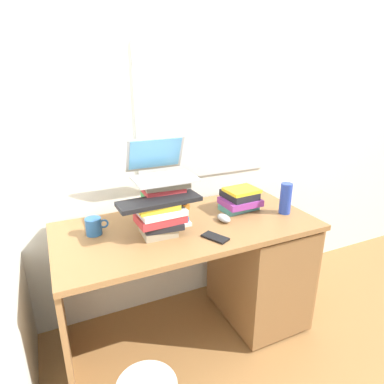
# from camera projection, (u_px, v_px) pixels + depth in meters

# --- Properties ---
(ground_plane) EXTENTS (6.00, 6.00, 0.00)m
(ground_plane) POSITION_uv_depth(u_px,v_px,m) (188.00, 330.00, 2.06)
(ground_plane) COLOR olive
(wall_back) EXTENTS (6.00, 0.06, 2.60)m
(wall_back) POSITION_uv_depth(u_px,v_px,m) (161.00, 112.00, 1.95)
(wall_back) COLOR silver
(wall_back) RESTS_ON ground
(desk) EXTENTS (1.42, 0.68, 0.73)m
(desk) POSITION_uv_depth(u_px,v_px,m) (243.00, 264.00, 2.05)
(desk) COLOR olive
(desk) RESTS_ON ground
(book_stack_tall) EXTENTS (0.26, 0.19, 0.25)m
(book_stack_tall) POSITION_uv_depth(u_px,v_px,m) (165.00, 202.00, 1.78)
(book_stack_tall) COLOR white
(book_stack_tall) RESTS_ON desk
(book_stack_keyboard_riser) EXTENTS (0.25, 0.18, 0.17)m
(book_stack_keyboard_riser) POSITION_uv_depth(u_px,v_px,m) (160.00, 218.00, 1.68)
(book_stack_keyboard_riser) COLOR gray
(book_stack_keyboard_riser) RESTS_ON desk
(book_stack_side) EXTENTS (0.23, 0.21, 0.13)m
(book_stack_side) POSITION_uv_depth(u_px,v_px,m) (240.00, 199.00, 1.99)
(book_stack_side) COLOR teal
(book_stack_side) RESTS_ON desk
(laptop) EXTENTS (0.33, 0.30, 0.21)m
(laptop) POSITION_uv_depth(u_px,v_px,m) (161.00, 168.00, 1.77)
(laptop) COLOR #B7BABF
(laptop) RESTS_ON book_stack_tall
(keyboard) EXTENTS (0.43, 0.16, 0.02)m
(keyboard) POSITION_uv_depth(u_px,v_px,m) (159.00, 201.00, 1.65)
(keyboard) COLOR black
(keyboard) RESTS_ON book_stack_keyboard_riser
(computer_mouse) EXTENTS (0.06, 0.10, 0.04)m
(computer_mouse) POSITION_uv_depth(u_px,v_px,m) (224.00, 218.00, 1.85)
(computer_mouse) COLOR #A5A8AD
(computer_mouse) RESTS_ON desk
(mug) EXTENTS (0.12, 0.08, 0.09)m
(mug) POSITION_uv_depth(u_px,v_px,m) (94.00, 226.00, 1.69)
(mug) COLOR #265999
(mug) RESTS_ON desk
(water_bottle) EXTENTS (0.07, 0.07, 0.18)m
(water_bottle) POSITION_uv_depth(u_px,v_px,m) (286.00, 198.00, 1.93)
(water_bottle) COLOR #263FA5
(water_bottle) RESTS_ON desk
(cell_phone) EXTENTS (0.12, 0.15, 0.01)m
(cell_phone) POSITION_uv_depth(u_px,v_px,m) (215.00, 237.00, 1.66)
(cell_phone) COLOR black
(cell_phone) RESTS_ON desk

